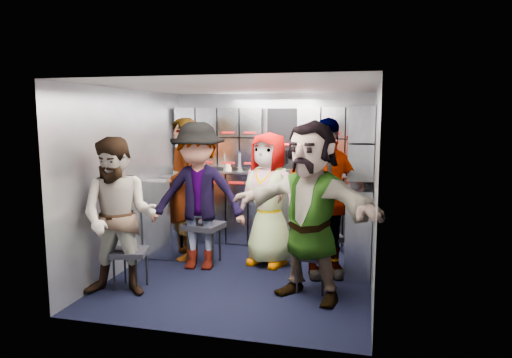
% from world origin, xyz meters
% --- Properties ---
extents(floor, '(3.00, 3.00, 0.00)m').
position_xyz_m(floor, '(0.00, 0.00, 0.00)').
color(floor, black).
rests_on(floor, ground).
extents(wall_back, '(2.80, 0.04, 2.10)m').
position_xyz_m(wall_back, '(0.00, 1.50, 1.05)').
color(wall_back, gray).
rests_on(wall_back, ground).
extents(wall_left, '(0.04, 3.00, 2.10)m').
position_xyz_m(wall_left, '(-1.40, 0.00, 1.05)').
color(wall_left, gray).
rests_on(wall_left, ground).
extents(wall_right, '(0.04, 3.00, 2.10)m').
position_xyz_m(wall_right, '(1.40, 0.00, 1.05)').
color(wall_right, gray).
rests_on(wall_right, ground).
extents(ceiling, '(2.80, 3.00, 0.02)m').
position_xyz_m(ceiling, '(0.00, 0.00, 2.10)').
color(ceiling, silver).
rests_on(ceiling, wall_back).
extents(cart_bank_back, '(2.68, 0.38, 0.99)m').
position_xyz_m(cart_bank_back, '(0.00, 1.29, 0.49)').
color(cart_bank_back, '#9FA4AF').
rests_on(cart_bank_back, ground).
extents(cart_bank_left, '(0.38, 0.76, 0.99)m').
position_xyz_m(cart_bank_left, '(-1.19, 0.56, 0.49)').
color(cart_bank_left, '#9FA4AF').
rests_on(cart_bank_left, ground).
extents(counter, '(2.68, 0.42, 0.03)m').
position_xyz_m(counter, '(0.00, 1.29, 1.01)').
color(counter, '#B1B3B8').
rests_on(counter, cart_bank_back).
extents(locker_bank_back, '(2.68, 0.28, 0.82)m').
position_xyz_m(locker_bank_back, '(0.00, 1.35, 1.49)').
color(locker_bank_back, '#9FA4AF').
rests_on(locker_bank_back, wall_back).
extents(locker_bank_right, '(0.28, 1.00, 0.82)m').
position_xyz_m(locker_bank_right, '(1.25, 0.70, 1.49)').
color(locker_bank_right, '#9FA4AF').
rests_on(locker_bank_right, wall_right).
extents(right_cabinet, '(0.28, 1.20, 1.00)m').
position_xyz_m(right_cabinet, '(1.25, 0.60, 0.50)').
color(right_cabinet, '#9FA4AF').
rests_on(right_cabinet, ground).
extents(coffee_niche, '(0.46, 0.16, 0.84)m').
position_xyz_m(coffee_niche, '(0.18, 1.41, 1.47)').
color(coffee_niche, black).
rests_on(coffee_niche, wall_back).
extents(red_latch_strip, '(2.60, 0.02, 0.03)m').
position_xyz_m(red_latch_strip, '(0.00, 1.09, 0.88)').
color(red_latch_strip, '#B11210').
rests_on(red_latch_strip, cart_bank_back).
extents(jump_seat_near_left, '(0.42, 0.41, 0.41)m').
position_xyz_m(jump_seat_near_left, '(-1.05, -0.68, 0.36)').
color(jump_seat_near_left, black).
rests_on(jump_seat_near_left, ground).
extents(jump_seat_mid_left, '(0.49, 0.47, 0.50)m').
position_xyz_m(jump_seat_mid_left, '(-0.58, 0.27, 0.44)').
color(jump_seat_mid_left, black).
rests_on(jump_seat_mid_left, ground).
extents(jump_seat_center, '(0.39, 0.37, 0.41)m').
position_xyz_m(jump_seat_center, '(0.18, 0.61, 0.36)').
color(jump_seat_center, black).
rests_on(jump_seat_center, ground).
extents(jump_seat_mid_right, '(0.46, 0.45, 0.43)m').
position_xyz_m(jump_seat_mid_right, '(0.87, 0.35, 0.38)').
color(jump_seat_mid_right, black).
rests_on(jump_seat_mid_right, ground).
extents(jump_seat_near_right, '(0.40, 0.39, 0.40)m').
position_xyz_m(jump_seat_near_right, '(0.79, -0.32, 0.36)').
color(jump_seat_near_right, black).
rests_on(jump_seat_near_right, ground).
extents(attendant_standing, '(0.71, 0.77, 1.76)m').
position_xyz_m(attendant_standing, '(-0.91, 0.43, 0.88)').
color(attendant_standing, black).
rests_on(attendant_standing, ground).
extents(attendant_arc_a, '(0.87, 0.74, 1.59)m').
position_xyz_m(attendant_arc_a, '(-1.05, -0.86, 0.79)').
color(attendant_arc_a, black).
rests_on(attendant_arc_a, ground).
extents(attendant_arc_b, '(1.17, 0.75, 1.72)m').
position_xyz_m(attendant_arc_b, '(-0.58, 0.09, 0.86)').
color(attendant_arc_b, black).
rests_on(attendant_arc_b, ground).
extents(attendant_arc_c, '(0.90, 0.71, 1.60)m').
position_xyz_m(attendant_arc_c, '(0.18, 0.43, 0.80)').
color(attendant_arc_c, black).
rests_on(attendant_arc_c, ground).
extents(attendant_arc_d, '(1.12, 0.73, 1.77)m').
position_xyz_m(attendant_arc_d, '(0.87, 0.17, 0.89)').
color(attendant_arc_d, black).
rests_on(attendant_arc_d, ground).
extents(attendant_arc_e, '(1.70, 1.11, 1.76)m').
position_xyz_m(attendant_arc_e, '(0.79, -0.50, 0.88)').
color(attendant_arc_e, black).
rests_on(attendant_arc_e, ground).
extents(bottle_left, '(0.07, 0.07, 0.25)m').
position_xyz_m(bottle_left, '(-0.40, 1.24, 1.15)').
color(bottle_left, white).
rests_on(bottle_left, counter).
extents(bottle_mid, '(0.06, 0.06, 0.24)m').
position_xyz_m(bottle_mid, '(-0.61, 1.24, 1.15)').
color(bottle_mid, white).
rests_on(bottle_mid, counter).
extents(bottle_right, '(0.07, 0.07, 0.25)m').
position_xyz_m(bottle_right, '(0.38, 1.24, 1.16)').
color(bottle_right, white).
rests_on(bottle_right, counter).
extents(cup_left, '(0.08, 0.08, 0.10)m').
position_xyz_m(cup_left, '(-0.56, 1.23, 1.08)').
color(cup_left, beige).
rests_on(cup_left, counter).
extents(cup_right, '(0.09, 0.09, 0.11)m').
position_xyz_m(cup_right, '(0.74, 1.23, 1.09)').
color(cup_right, beige).
rests_on(cup_right, counter).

